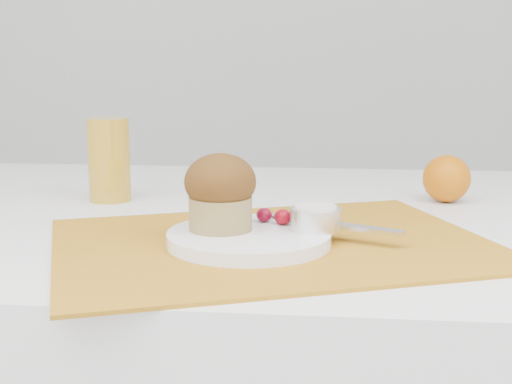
# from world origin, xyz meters

# --- Properties ---
(placemat) EXTENTS (0.59, 0.51, 0.00)m
(placemat) POSITION_xyz_m (-0.00, -0.13, 0.75)
(placemat) COLOR #B67619
(placemat) RESTS_ON table
(plate) EXTENTS (0.20, 0.20, 0.01)m
(plate) POSITION_xyz_m (-0.03, -0.14, 0.76)
(plate) COLOR white
(plate) RESTS_ON placemat
(ramekin) EXTENTS (0.07, 0.07, 0.03)m
(ramekin) POSITION_xyz_m (0.05, -0.12, 0.78)
(ramekin) COLOR silver
(ramekin) RESTS_ON plate
(cream) EXTENTS (0.06, 0.06, 0.01)m
(cream) POSITION_xyz_m (0.05, -0.12, 0.79)
(cream) COLOR silver
(cream) RESTS_ON ramekin
(raspberry_near) EXTENTS (0.02, 0.02, 0.02)m
(raspberry_near) POSITION_xyz_m (-0.01, -0.09, 0.78)
(raspberry_near) COLOR #4E0212
(raspberry_near) RESTS_ON plate
(raspberry_far) EXTENTS (0.02, 0.02, 0.02)m
(raspberry_far) POSITION_xyz_m (0.01, -0.10, 0.78)
(raspberry_far) COLOR #61020C
(raspberry_far) RESTS_ON plate
(butter_knife) EXTENTS (0.17, 0.09, 0.00)m
(butter_knife) POSITION_xyz_m (0.06, -0.10, 0.77)
(butter_knife) COLOR silver
(butter_knife) RESTS_ON plate
(orange) EXTENTS (0.07, 0.07, 0.07)m
(orange) POSITION_xyz_m (0.24, 0.15, 0.79)
(orange) COLOR #CF6707
(orange) RESTS_ON table
(juice_glass) EXTENTS (0.07, 0.07, 0.12)m
(juice_glass) POSITION_xyz_m (-0.27, 0.10, 0.81)
(juice_glass) COLOR gold
(juice_glass) RESTS_ON table
(muffin) EXTENTS (0.09, 0.09, 0.09)m
(muffin) POSITION_xyz_m (-0.06, -0.13, 0.81)
(muffin) COLOR #9D844C
(muffin) RESTS_ON plate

